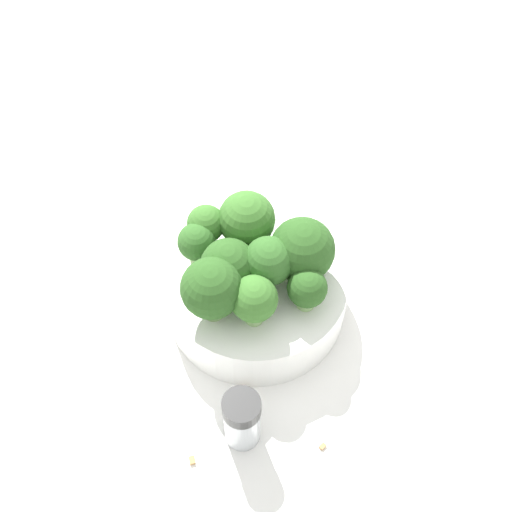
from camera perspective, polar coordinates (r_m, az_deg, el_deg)
ground_plane at (r=0.66m, az=0.00°, el=-4.05°), size 3.00×3.00×0.00m
bowl at (r=0.63m, az=0.00°, el=-2.91°), size 0.16×0.16×0.05m
broccoli_floret_0 at (r=0.58m, az=1.00°, el=-0.50°), size 0.04×0.04×0.06m
broccoli_floret_1 at (r=0.58m, az=-2.21°, el=-0.91°), size 0.05×0.05×0.06m
broccoli_floret_2 at (r=0.59m, az=3.71°, el=0.46°), size 0.06×0.06×0.06m
broccoli_floret_3 at (r=0.56m, az=-3.57°, el=-2.68°), size 0.05×0.05×0.06m
broccoli_floret_4 at (r=0.61m, az=-0.75°, el=2.87°), size 0.05×0.05×0.06m
broccoli_floret_5 at (r=0.60m, az=-4.76°, el=1.03°), size 0.03×0.03×0.04m
broccoli_floret_6 at (r=0.61m, az=-4.01°, el=2.47°), size 0.03×0.03×0.05m
broccoli_floret_7 at (r=0.57m, az=0.01°, el=-3.55°), size 0.04×0.04×0.05m
broccoli_floret_8 at (r=0.58m, az=4.11°, el=-2.65°), size 0.03×0.03×0.04m
pepper_shaker at (r=0.57m, az=-1.14°, el=-12.94°), size 0.03×0.03×0.06m
almond_crumb_0 at (r=0.61m, az=-0.96°, el=-11.10°), size 0.01×0.01×0.01m
almond_crumb_1 at (r=0.70m, az=-5.84°, el=1.77°), size 0.01×0.01×0.01m
almond_crumb_2 at (r=0.70m, az=-5.27°, el=2.28°), size 0.01×0.01×0.01m
almond_crumb_3 at (r=0.60m, az=5.36°, el=-14.88°), size 0.01×0.01×0.01m
almond_crumb_4 at (r=0.59m, az=-5.15°, el=-15.92°), size 0.01×0.01×0.01m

